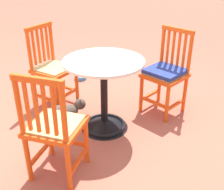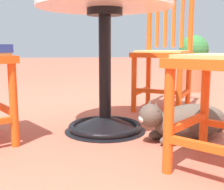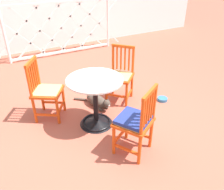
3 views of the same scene
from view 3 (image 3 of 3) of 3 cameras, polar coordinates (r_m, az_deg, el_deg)
name	(u,v)px [view 3 (image 3 of 3)]	position (r m, az deg, el deg)	size (l,w,h in m)	color
ground_plane	(100,120)	(3.53, -2.94, -6.15)	(24.00, 24.00, 0.00)	#AD5642
lattice_fence_panel	(61,28)	(5.93, -12.35, 15.67)	(3.19, 0.06, 1.29)	white
cafe_table	(96,107)	(3.30, -3.98, -3.02)	(0.76, 0.76, 0.73)	black
orange_chair_by_planter	(46,91)	(3.51, -15.91, 0.83)	(0.55, 0.55, 0.91)	#E04C14
orange_chair_tucked_in	(135,122)	(2.76, 5.69, -6.55)	(0.55, 0.55, 0.91)	#E04C14
orange_chair_near_fence	(120,76)	(3.83, 2.00, 4.66)	(0.57, 0.57, 0.91)	#E04C14
tabby_cat	(98,101)	(3.79, -3.47, -1.53)	(0.43, 0.67, 0.23)	#4C4238
pet_water_bowl	(162,99)	(4.07, 12.19, -0.96)	(0.17, 0.17, 0.05)	teal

